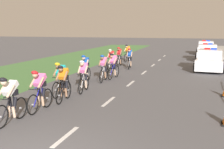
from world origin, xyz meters
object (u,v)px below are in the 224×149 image
Objects in this scene: cyclist_fourth at (61,78)px; police_car_second at (207,53)px; cyclist_seventh at (113,65)px; police_car_third at (206,48)px; cyclist_fifth at (84,75)px; cyclist_tenth at (130,58)px; cyclist_third at (63,83)px; cyclist_second at (40,90)px; cyclist_sixth at (85,68)px; cyclist_eighth at (104,68)px; police_car_nearest at (210,61)px; cyclist_eleventh at (119,56)px; cyclist_ninth at (111,59)px; cyclist_twelfth at (127,53)px; cyclist_lead at (10,99)px.

police_car_second is (6.59, 16.72, -0.11)m from cyclist_fourth.
cyclist_seventh is 13.11m from police_car_second.
cyclist_fifth is at bearing -104.91° from police_car_third.
cyclist_fourth and cyclist_tenth have the same top height.
cyclist_fifth is at bearing 86.07° from cyclist_third.
police_car_second is at bearing 71.85° from cyclist_second.
cyclist_fourth is at bearing -86.58° from cyclist_sixth.
cyclist_third is at bearing -104.09° from police_car_third.
police_car_second is at bearing 65.53° from cyclist_eighth.
cyclist_sixth is 1.00× the size of cyclist_tenth.
police_car_nearest is at bearing 57.15° from cyclist_fourth.
cyclist_eleventh is (0.07, 6.86, 0.00)m from cyclist_sixth.
cyclist_fourth and cyclist_ninth have the same top height.
cyclist_twelfth is (-0.81, 14.35, 0.00)m from cyclist_third.
police_car_third is at bearing 68.18° from cyclist_tenth.
cyclist_lead is 1.00× the size of cyclist_third.
cyclist_third is at bearing 83.16° from cyclist_lead.
cyclist_fifth is 3.85m from cyclist_seventh.
cyclist_tenth is at bearing -169.86° from police_car_nearest.
cyclist_fourth is 10.24m from cyclist_eleventh.
police_car_nearest is 13.08m from police_car_third.
police_car_second is (5.87, 12.90, -0.11)m from cyclist_eighth.
cyclist_lead is 17.34m from cyclist_twelfth.
cyclist_tenth and cyclist_twelfth have the same top height.
police_car_third is (0.00, 6.56, 0.00)m from police_car_second.
cyclist_lead is 7.65m from cyclist_eighth.
cyclist_third is 1.00× the size of cyclist_sixth.
cyclist_fifth is 10.91m from police_car_nearest.
cyclist_third is at bearing -109.02° from police_car_second.
cyclist_sixth is at bearing -89.62° from cyclist_twelfth.
cyclist_second is 5.74m from cyclist_sixth.
police_car_third reaches higher than cyclist_fourth.
cyclist_seventh is 1.00× the size of cyclist_eighth.
cyclist_sixth is at bearing 99.97° from cyclist_third.
cyclist_lead and cyclist_eighth have the same top height.
police_car_third is (5.92, 22.24, -0.11)m from cyclist_fifth.
cyclist_fourth is 24.19m from police_car_third.
cyclist_third is at bearing -80.03° from cyclist_sixth.
cyclist_second is at bearing -95.49° from cyclist_fifth.
police_car_nearest is (5.92, 9.16, -0.11)m from cyclist_fifth.
cyclist_third is 4.27m from cyclist_sixth.
cyclist_fifth is at bearing -85.72° from cyclist_twelfth.
cyclist_second and cyclist_fourth have the same top height.
cyclist_sixth and cyclist_tenth have the same top height.
cyclist_tenth is at bearing 90.41° from cyclist_seventh.
cyclist_sixth is 14.97m from police_car_second.
cyclist_tenth is 5.73m from police_car_nearest.
cyclist_tenth is 0.38× the size of police_car_nearest.
cyclist_third and cyclist_twelfth have the same top height.
police_car_third is (6.86, 9.75, -0.11)m from cyclist_twelfth.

